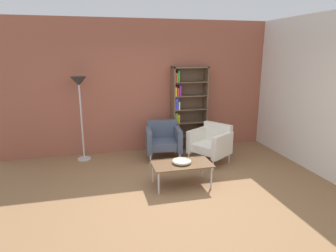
{
  "coord_description": "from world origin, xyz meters",
  "views": [
    {
      "loc": [
        -1.13,
        -4.04,
        2.25
      ],
      "look_at": [
        0.09,
        0.84,
        0.95
      ],
      "focal_mm": 31.51,
      "sensor_mm": 36.0,
      "label": 1
    }
  ],
  "objects": [
    {
      "name": "ground_plane",
      "position": [
        0.0,
        0.0,
        0.0
      ],
      "size": [
        8.32,
        8.32,
        0.0
      ],
      "primitive_type": "plane",
      "color": "olive"
    },
    {
      "name": "floor_lamp_torchiere",
      "position": [
        -1.43,
        2.1,
        1.45
      ],
      "size": [
        0.32,
        0.32,
        1.74
      ],
      "color": "silver",
      "rests_on": "ground_plane"
    },
    {
      "name": "armchair_near_window",
      "position": [
        0.22,
        1.78,
        0.41
      ],
      "size": [
        0.79,
        0.74,
        0.78
      ],
      "rotation": [
        0.0,
        0.0,
        -0.12
      ],
      "color": "#4C566B",
      "rests_on": "ground_plane"
    },
    {
      "name": "brick_back_panel",
      "position": [
        0.0,
        2.46,
        1.45
      ],
      "size": [
        6.4,
        0.12,
        2.9
      ],
      "primitive_type": "cube",
      "color": "#9E5642",
      "rests_on": "ground_plane"
    },
    {
      "name": "bookshelf_tall",
      "position": [
        0.87,
        2.25,
        0.94
      ],
      "size": [
        0.8,
        0.3,
        1.9
      ],
      "color": "brown",
      "rests_on": "ground_plane"
    },
    {
      "name": "coffee_table_low",
      "position": [
        0.22,
        0.42,
        0.37
      ],
      "size": [
        1.0,
        0.56,
        0.4
      ],
      "color": "brown",
      "rests_on": "ground_plane"
    },
    {
      "name": "armchair_corner_red",
      "position": [
        1.12,
        1.32,
        0.41
      ],
      "size": [
        0.92,
        0.94,
        0.78
      ],
      "rotation": [
        0.0,
        0.0,
        -0.99
      ],
      "color": "white",
      "rests_on": "ground_plane"
    },
    {
      "name": "decorative_bowl",
      "position": [
        0.22,
        0.42,
        0.43
      ],
      "size": [
        0.32,
        0.32,
        0.05
      ],
      "color": "beige",
      "rests_on": "coffee_table_low"
    },
    {
      "name": "plaster_right_partition",
      "position": [
        2.86,
        0.6,
        1.45
      ],
      "size": [
        0.12,
        5.2,
        2.9
      ],
      "primitive_type": "cube",
      "color": "silver",
      "rests_on": "ground_plane"
    }
  ]
}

